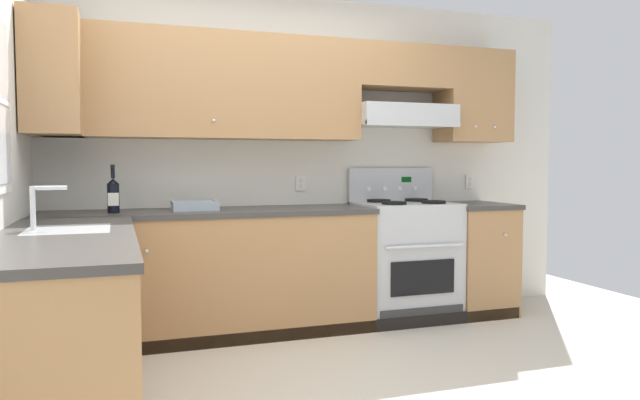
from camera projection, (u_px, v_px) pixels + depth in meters
The scene contains 7 objects.
ground_plane at pixel (317, 392), 3.26m from camera, with size 7.04×7.04×0.00m, color beige.
wall_back at pixel (303, 133), 4.73m from camera, with size 4.68×0.57×2.55m.
counter_back_run at pixel (265, 271), 4.41m from camera, with size 3.60×0.65×0.91m.
counter_left_run at pixel (68, 329), 2.83m from camera, with size 0.63×1.91×1.13m.
stove at pixel (405, 259), 4.79m from camera, with size 0.76×0.62×1.20m.
wine_bottle at pixel (113, 194), 3.99m from camera, with size 0.08×0.08×0.32m.
bowl at pixel (195, 207), 4.24m from camera, with size 0.32×0.23×0.07m.
Camera 1 is at (-1.01, -3.02, 1.24)m, focal length 33.60 mm.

